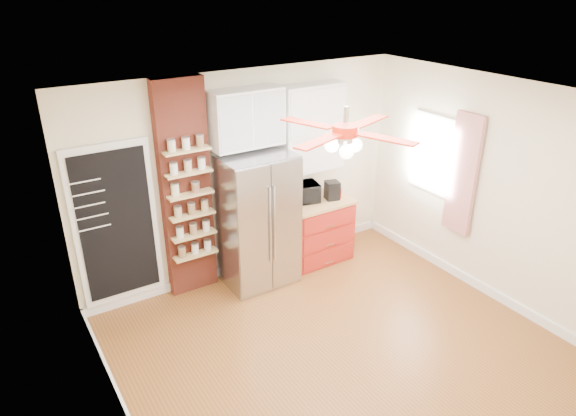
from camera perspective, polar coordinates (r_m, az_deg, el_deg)
floor at (r=5.86m, az=5.24°, el=-14.92°), size 4.50×4.50×0.00m
ceiling at (r=4.64m, az=6.53°, el=11.75°), size 4.50×4.50×0.00m
wall_back at (r=6.65m, az=-4.76°, el=3.64°), size 4.50×0.02×2.70m
wall_front at (r=4.00m, az=24.11°, el=-14.24°), size 4.50×0.02×2.70m
wall_left at (r=4.29m, az=-19.16°, el=-10.48°), size 0.02×4.00×2.70m
wall_right at (r=6.63m, az=21.41°, el=1.88°), size 0.02×4.00×2.70m
chalkboard at (r=6.19m, az=-18.54°, el=-1.81°), size 0.95×0.05×1.95m
brick_pillar at (r=6.27m, az=-11.29°, el=1.87°), size 0.60×0.16×2.70m
fridge at (r=6.52m, az=-3.48°, el=-1.33°), size 0.90×0.70×1.75m
upper_glass_cabinet at (r=6.24m, az=-4.66°, el=9.94°), size 0.90×0.35×0.70m
red_cabinet at (r=7.21m, az=3.17°, el=-2.41°), size 0.94×0.64×0.90m
upper_shelf_unit at (r=6.82m, az=2.62°, el=8.87°), size 0.90×0.30×1.15m
window at (r=7.07m, az=15.85°, el=5.78°), size 0.04×0.75×1.05m
curtain at (r=6.74m, az=18.85°, el=3.54°), size 0.06×0.40×1.55m
ceiling_fan at (r=4.71m, az=6.37°, el=8.48°), size 1.40×1.40×0.44m
toaster_oven at (r=6.92m, az=1.43°, el=1.70°), size 0.52×0.41×0.26m
coffee_maker at (r=7.03m, az=4.93°, el=1.98°), size 0.22×0.21×0.25m
canister_left at (r=7.09m, az=5.56°, el=1.68°), size 0.11×0.11×0.15m
canister_right at (r=7.23m, az=5.46°, el=2.07°), size 0.10×0.10×0.13m
pantry_jar_oats at (r=6.08m, az=-12.44°, el=1.99°), size 0.11×0.11×0.14m
pantry_jar_beans at (r=6.13m, az=-10.24°, el=2.25°), size 0.12×0.12×0.12m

